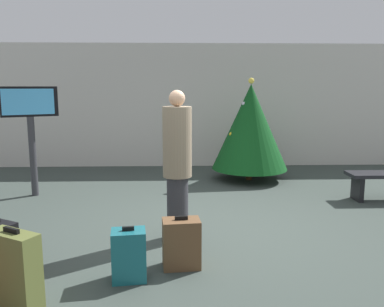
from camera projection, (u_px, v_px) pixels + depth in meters
ground_plane at (201, 229)px, 5.44m from camera, size 16.00×16.00×0.00m
back_wall at (191, 106)px, 9.64m from camera, size 16.00×0.20×2.94m
holiday_tree at (250, 127)px, 8.16m from camera, size 1.55×1.55×2.10m
flight_info_kiosk at (30, 119)px, 6.92m from camera, size 0.89×0.48×1.93m
traveller_0 at (177, 162)px, 4.96m from camera, size 0.51×0.51×1.89m
suitcase_1 at (129, 255)px, 3.99m from camera, size 0.37×0.30×0.56m
suitcase_2 at (181, 243)px, 4.27m from camera, size 0.42×0.30×0.57m
suitcase_3 at (15, 273)px, 3.38m from camera, size 0.52×0.41×0.77m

